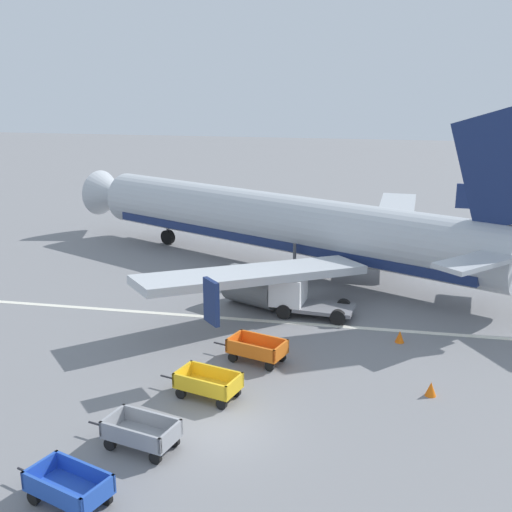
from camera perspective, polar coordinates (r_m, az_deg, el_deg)
ground_plane at (r=24.22m, az=-3.30°, el=-15.21°), size 220.00×220.00×0.00m
apron_stripe at (r=33.71m, az=1.26°, el=-5.84°), size 120.00×0.36×0.01m
airplane at (r=41.37m, az=3.48°, el=2.69°), size 35.30×29.07×11.34m
baggage_cart_nearest at (r=21.12m, az=-16.37°, el=-19.14°), size 3.59×2.17×1.07m
baggage_cart_second_in_row at (r=23.20m, az=-10.20°, el=-15.24°), size 3.62×1.98×1.07m
baggage_cart_third_in_row at (r=26.08m, az=-4.32°, el=-11.29°), size 3.62×2.04×1.07m
baggage_cart_fourth_in_row at (r=29.01m, az=0.07°, el=-8.31°), size 3.60×2.11×1.07m
service_truck_beside_carts at (r=34.41m, az=3.69°, el=-3.46°), size 4.55×2.39×2.10m
traffic_cone_near_plane at (r=27.20m, az=15.32°, el=-11.35°), size 0.46×0.46×0.60m
traffic_cone_mid_apron at (r=30.39m, az=0.26°, el=-7.79°), size 0.43×0.43×0.57m
traffic_cone_by_carts at (r=31.86m, az=12.69°, el=-7.02°), size 0.45×0.45×0.59m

